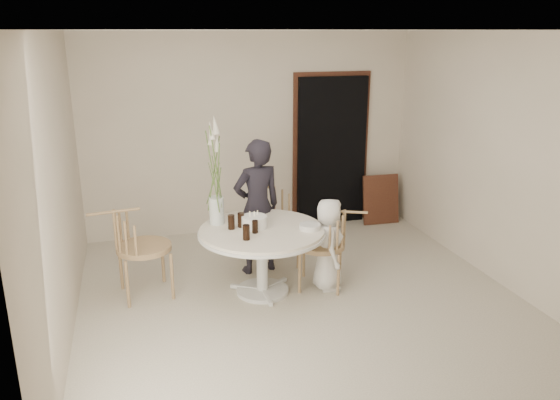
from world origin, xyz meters
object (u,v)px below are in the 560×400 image
object	(u,v)px
chair_far	(270,213)
chair_right	(333,237)
table	(262,239)
girl	(257,207)
birthday_cake	(254,222)
flower_vase	(216,183)
chair_left	(130,240)
boy	(328,244)

from	to	relation	value
chair_far	chair_right	bearing A→B (deg)	-68.90
table	chair_far	xyz separation A→B (m)	(0.31, 0.82, -0.01)
girl	birthday_cake	distance (m)	0.54
birthday_cake	chair_far	bearing A→B (deg)	64.06
birthday_cake	girl	bearing A→B (deg)	73.38
table	girl	distance (m)	0.59
table	girl	bearing A→B (deg)	81.37
table	birthday_cake	bearing A→B (deg)	144.23
flower_vase	table	bearing A→B (deg)	-33.22
table	chair_left	world-z (taller)	chair_left
table	chair_far	bearing A→B (deg)	69.49
chair_far	table	bearing A→B (deg)	-116.86
chair_far	chair_right	distance (m)	1.00
chair_right	girl	xyz separation A→B (m)	(-0.68, 0.63, 0.20)
chair_right	birthday_cake	xyz separation A→B (m)	(-0.83, 0.12, 0.22)
birthday_cake	chair_right	bearing A→B (deg)	-8.00
chair_far	flower_vase	bearing A→B (deg)	-149.86
chair_far	birthday_cake	distance (m)	0.87
boy	flower_vase	distance (m)	1.37
chair_right	chair_left	distance (m)	2.13
chair_far	birthday_cake	size ratio (longest dim) A/B	3.54
table	chair_left	xyz separation A→B (m)	(-1.33, 0.27, 0.02)
chair_right	birthday_cake	distance (m)	0.87
chair_far	boy	xyz separation A→B (m)	(0.41, -0.90, -0.10)
chair_left	girl	size ratio (longest dim) A/B	0.63
chair_right	boy	size ratio (longest dim) A/B	0.88
table	flower_vase	world-z (taller)	flower_vase
chair_far	boy	bearing A→B (deg)	-72.01
chair_far	chair_right	world-z (taller)	chair_far
girl	flower_vase	size ratio (longest dim) A/B	1.35
flower_vase	birthday_cake	bearing A→B (deg)	-32.72
boy	table	bearing A→B (deg)	94.12
table	flower_vase	distance (m)	0.76
boy	chair_right	bearing A→B (deg)	-66.16
chair_right	boy	distance (m)	0.09
table	boy	distance (m)	0.72
chair_right	flower_vase	bearing A→B (deg)	-82.09
chair_far	chair_right	size ratio (longest dim) A/B	1.05
chair_far	girl	size ratio (longest dim) A/B	0.60
chair_far	birthday_cake	xyz separation A→B (m)	(-0.37, -0.77, 0.19)
table	boy	bearing A→B (deg)	-6.47
chair_right	chair_left	size ratio (longest dim) A/B	0.91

